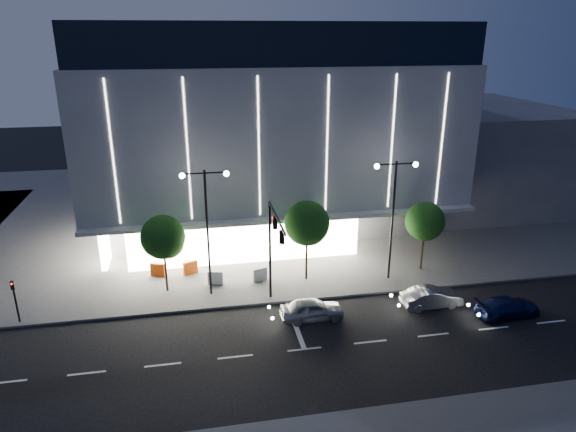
# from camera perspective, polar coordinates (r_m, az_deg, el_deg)

# --- Properties ---
(ground) EXTENTS (160.00, 160.00, 0.00)m
(ground) POSITION_cam_1_polar(r_m,az_deg,el_deg) (31.60, -2.41, -13.44)
(ground) COLOR black
(ground) RESTS_ON ground
(sidewalk_museum) EXTENTS (70.00, 40.00, 0.15)m
(sidewalk_museum) POSITION_cam_1_polar(r_m,az_deg,el_deg) (53.76, -0.88, 1.10)
(sidewalk_museum) COLOR #474747
(sidewalk_museum) RESTS_ON ground
(museum) EXTENTS (30.00, 25.80, 18.00)m
(museum) POSITION_cam_1_polar(r_m,az_deg,el_deg) (49.60, -2.93, 10.45)
(museum) COLOR #4C4C51
(museum) RESTS_ON ground
(annex_building) EXTENTS (16.00, 20.00, 10.00)m
(annex_building) POSITION_cam_1_polar(r_m,az_deg,el_deg) (59.56, 19.57, 6.73)
(annex_building) COLOR #4C4C51
(annex_building) RESTS_ON ground
(traffic_mast) EXTENTS (0.33, 5.89, 7.07)m
(traffic_mast) POSITION_cam_1_polar(r_m,az_deg,el_deg) (32.31, -1.65, -2.56)
(traffic_mast) COLOR black
(traffic_mast) RESTS_ON ground
(street_lamp_west) EXTENTS (3.16, 0.36, 9.00)m
(street_lamp_west) POSITION_cam_1_polar(r_m,az_deg,el_deg) (34.14, -9.02, 0.11)
(street_lamp_west) COLOR black
(street_lamp_west) RESTS_ON ground
(street_lamp_east) EXTENTS (3.16, 0.36, 9.00)m
(street_lamp_east) POSITION_cam_1_polar(r_m,az_deg,el_deg) (36.75, 11.66, 1.38)
(street_lamp_east) COLOR black
(street_lamp_east) RESTS_ON ground
(ped_signal_far) EXTENTS (0.22, 0.24, 3.00)m
(ped_signal_far) POSITION_cam_1_polar(r_m,az_deg,el_deg) (36.19, -28.08, -7.96)
(ped_signal_far) COLOR black
(ped_signal_far) RESTS_ON ground
(tree_left) EXTENTS (3.02, 3.02, 5.72)m
(tree_left) POSITION_cam_1_polar(r_m,az_deg,el_deg) (35.84, -13.67, -2.54)
(tree_left) COLOR black
(tree_left) RESTS_ON ground
(tree_mid) EXTENTS (3.25, 3.25, 6.15)m
(tree_mid) POSITION_cam_1_polar(r_m,az_deg,el_deg) (36.47, 2.14, -1.07)
(tree_mid) COLOR black
(tree_mid) RESTS_ON ground
(tree_right) EXTENTS (2.91, 2.91, 5.51)m
(tree_right) POSITION_cam_1_polar(r_m,az_deg,el_deg) (39.50, 14.98, -0.78)
(tree_right) COLOR black
(tree_right) RESTS_ON ground
(car_lead) EXTENTS (4.08, 1.66, 1.39)m
(car_lead) POSITION_cam_1_polar(r_m,az_deg,el_deg) (33.15, 2.69, -10.31)
(car_lead) COLOR #9A9DA1
(car_lead) RESTS_ON ground
(car_second) EXTENTS (4.15, 1.58, 1.35)m
(car_second) POSITION_cam_1_polar(r_m,az_deg,el_deg) (35.80, 15.66, -8.71)
(car_second) COLOR gray
(car_second) RESTS_ON ground
(car_third) EXTENTS (4.46, 2.12, 1.26)m
(car_third) POSITION_cam_1_polar(r_m,az_deg,el_deg) (36.37, 23.22, -9.27)
(car_third) COLOR #121844
(car_third) RESTS_ON ground
(barrier_a) EXTENTS (1.12, 0.60, 1.00)m
(barrier_a) POSITION_cam_1_polar(r_m,az_deg,el_deg) (39.48, -14.27, -5.83)
(barrier_a) COLOR #C83E0B
(barrier_a) RESTS_ON sidewalk_museum
(barrier_b) EXTENTS (1.13, 0.50, 1.00)m
(barrier_b) POSITION_cam_1_polar(r_m,az_deg,el_deg) (37.48, -8.05, -6.81)
(barrier_b) COLOR #BEBEBE
(barrier_b) RESTS_ON sidewalk_museum
(barrier_c) EXTENTS (1.11, 0.65, 1.00)m
(barrier_c) POSITION_cam_1_polar(r_m,az_deg,el_deg) (39.29, -10.79, -5.67)
(barrier_c) COLOR #E14B0C
(barrier_c) RESTS_ON sidewalk_museum
(barrier_d) EXTENTS (1.12, 0.60, 1.00)m
(barrier_d) POSITION_cam_1_polar(r_m,az_deg,el_deg) (37.67, -3.16, -6.49)
(barrier_d) COLOR silver
(barrier_d) RESTS_ON sidewalk_museum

